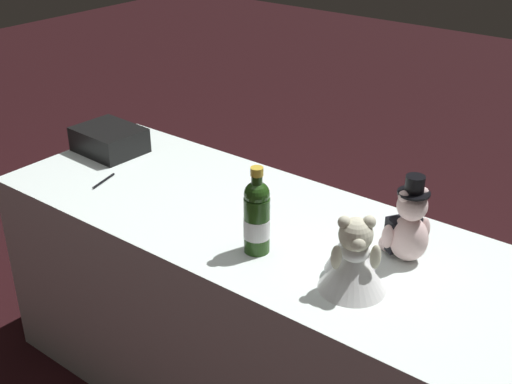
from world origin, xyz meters
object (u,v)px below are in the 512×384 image
(teddy_bear_bride, at_px, (353,256))
(champagne_bottle, at_px, (257,216))
(gift_case_black, at_px, (109,140))
(teddy_bear_groom, at_px, (408,227))
(signing_pen, at_px, (103,181))

(teddy_bear_bride, distance_m, champagne_bottle, 0.31)
(gift_case_black, bearing_deg, teddy_bear_bride, 170.41)
(teddy_bear_bride, relative_size, gift_case_black, 0.87)
(teddy_bear_groom, xyz_separation_m, gift_case_black, (1.29, 0.01, -0.05))
(signing_pen, xyz_separation_m, gift_case_black, (0.20, -0.21, 0.04))
(teddy_bear_bride, bearing_deg, signing_pen, -0.03)
(teddy_bear_bride, height_order, champagne_bottle, champagne_bottle)
(champagne_bottle, bearing_deg, teddy_bear_groom, -146.84)
(gift_case_black, bearing_deg, signing_pen, 133.58)
(teddy_bear_groom, bearing_deg, signing_pen, 11.26)
(signing_pen, bearing_deg, teddy_bear_groom, -168.74)
(teddy_bear_bride, relative_size, signing_pen, 1.78)
(champagne_bottle, bearing_deg, teddy_bear_bride, -176.11)
(teddy_bear_groom, xyz_separation_m, champagne_bottle, (0.37, 0.24, 0.02))
(signing_pen, height_order, gift_case_black, gift_case_black)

